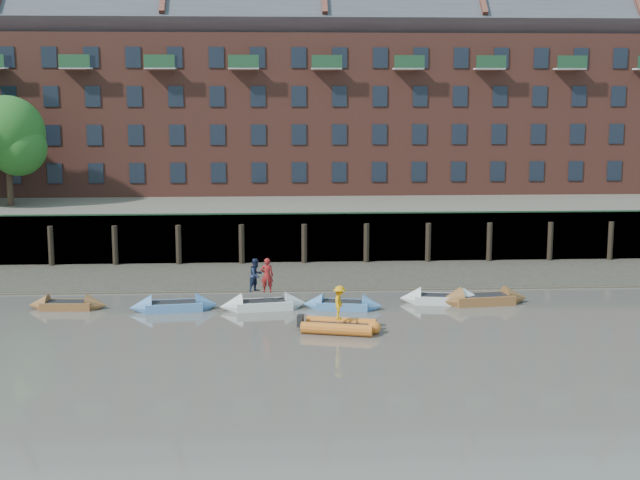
{
  "coord_description": "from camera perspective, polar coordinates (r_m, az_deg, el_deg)",
  "views": [
    {
      "loc": [
        -4.02,
        -34.36,
        10.97
      ],
      "look_at": [
        -1.52,
        12.0,
        3.2
      ],
      "focal_mm": 50.0,
      "sensor_mm": 36.0,
      "label": 1
    }
  ],
  "objects": [
    {
      "name": "rowboat_5",
      "position": [
        47.13,
        7.8,
        -3.77
      ],
      "size": [
        4.54,
        1.96,
        1.27
      ],
      "rotation": [
        0.0,
        0.0,
        -0.16
      ],
      "color": "silver",
      "rests_on": "ground"
    },
    {
      "name": "rowboat_3",
      "position": [
        45.56,
        -3.64,
        -4.16
      ],
      "size": [
        4.59,
        1.95,
        1.29
      ],
      "rotation": [
        0.0,
        0.0,
        0.15
      ],
      "color": "silver",
      "rests_on": "ground"
    },
    {
      "name": "mud_band",
      "position": [
        50.34,
        1.57,
        -3.09
      ],
      "size": [
        110.0,
        1.6,
        0.1
      ],
      "primitive_type": "cube",
      "color": "#4C4336",
      "rests_on": "ground"
    },
    {
      "name": "bank_terrace",
      "position": [
        71.1,
        0.18,
        1.93
      ],
      "size": [
        110.0,
        28.0,
        3.2
      ],
      "primitive_type": "cube",
      "color": "#5E594D",
      "rests_on": "ground"
    },
    {
      "name": "rib_tender",
      "position": [
        41.26,
        1.42,
        -5.53
      ],
      "size": [
        3.71,
        2.47,
        0.62
      ],
      "rotation": [
        0.0,
        0.0,
        -0.26
      ],
      "color": "orange",
      "rests_on": "ground"
    },
    {
      "name": "rowboat_2",
      "position": [
        45.81,
        -9.33,
        -4.19
      ],
      "size": [
        4.55,
        1.85,
        1.28
      ],
      "rotation": [
        0.0,
        0.0,
        0.13
      ],
      "color": "#4D80BB",
      "rests_on": "ground"
    },
    {
      "name": "person_rib_crew",
      "position": [
        41.0,
        1.27,
        -4.03
      ],
      "size": [
        0.77,
        1.12,
        1.59
      ],
      "primitive_type": "imported",
      "rotation": [
        0.0,
        0.0,
        1.38
      ],
      "color": "orange",
      "rests_on": "rib_tender"
    },
    {
      "name": "foreshore",
      "position": [
        53.65,
        1.27,
        -2.3
      ],
      "size": [
        110.0,
        8.0,
        0.5
      ],
      "primitive_type": "cube",
      "color": "#3D382F",
      "rests_on": "ground"
    },
    {
      "name": "rowboat_4",
      "position": [
        45.51,
        1.46,
        -4.18
      ],
      "size": [
        4.22,
        1.89,
        1.18
      ],
      "rotation": [
        0.0,
        0.0,
        -0.18
      ],
      "color": "#4D80BB",
      "rests_on": "ground"
    },
    {
      "name": "rowboat_6",
      "position": [
        47.35,
        10.39,
        -3.75
      ],
      "size": [
        4.95,
        1.98,
        1.4
      ],
      "rotation": [
        0.0,
        0.0,
        0.12
      ],
      "color": "brown",
      "rests_on": "ground"
    },
    {
      "name": "person_rower_b",
      "position": [
        45.48,
        -4.12,
        -2.25
      ],
      "size": [
        1.03,
        1.06,
        1.72
      ],
      "primitive_type": "imported",
      "rotation": [
        0.0,
        0.0,
        0.88
      ],
      "color": "#19233F",
      "rests_on": "rowboat_3"
    },
    {
      "name": "rowboat_0",
      "position": [
        47.3,
        -15.86,
        -4.03
      ],
      "size": [
        4.02,
        1.38,
        1.15
      ],
      "rotation": [
        0.0,
        0.0,
        -0.06
      ],
      "color": "brown",
      "rests_on": "ground"
    },
    {
      "name": "ground",
      "position": [
        36.3,
        3.45,
        -8.11
      ],
      "size": [
        220.0,
        220.0,
        0.0
      ],
      "primitive_type": "plane",
      "color": "#5D5750",
      "rests_on": "ground"
    },
    {
      "name": "apartment_terrace",
      "position": [
        71.49,
        0.14,
        10.99
      ],
      "size": [
        80.6,
        15.56,
        20.98
      ],
      "color": "brown",
      "rests_on": "bank_terrace"
    },
    {
      "name": "person_rower_a",
      "position": [
        45.22,
        -3.41,
        -2.27
      ],
      "size": [
        0.65,
        0.43,
        1.78
      ],
      "primitive_type": "imported",
      "rotation": [
        0.0,
        0.0,
        3.14
      ],
      "color": "maroon",
      "rests_on": "rowboat_3"
    },
    {
      "name": "river_wall",
      "position": [
        57.65,
        0.95,
        0.14
      ],
      "size": [
        110.0,
        1.23,
        3.3
      ],
      "color": "#2D2A26",
      "rests_on": "ground"
    }
  ]
}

